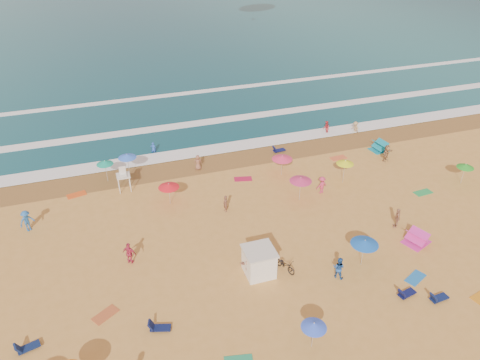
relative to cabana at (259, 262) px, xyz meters
name	(u,v)px	position (x,y,z in m)	size (l,w,h in m)	color
ground	(239,237)	(-0.07, 4.33, -1.00)	(220.00, 220.00, 0.00)	gold
ocean	(124,15)	(-0.07, 88.33, -1.00)	(220.00, 140.00, 0.18)	#0C4756
wet_sand	(201,164)	(-0.07, 16.83, -0.99)	(220.00, 220.00, 0.00)	olive
surf_foam	(183,128)	(-0.07, 25.65, -0.90)	(200.00, 18.70, 0.05)	white
cabana	(259,262)	(0.00, 0.00, 0.00)	(2.00, 2.00, 2.00)	white
cabana_roof	(259,251)	(0.00, 0.00, 1.06)	(2.20, 2.20, 0.12)	silver
bicycle	(285,265)	(1.90, -0.30, -0.50)	(0.67, 1.91, 1.00)	black
lifeguard_stand	(124,180)	(-7.96, 14.31, 0.05)	(1.20, 1.20, 2.10)	white
beach_umbrellas	(176,222)	(-4.89, 5.23, 1.04)	(51.21, 25.56, 0.69)	green
loungers	(349,229)	(8.69, 2.33, -0.83)	(49.41, 23.81, 0.34)	#0F1E4D
towels	(241,250)	(-0.42, 2.75, -0.98)	(42.77, 23.06, 0.03)	red
popup_tents	(396,183)	(15.94, 6.62, -0.40)	(8.19, 16.50, 1.20)	#E332A5
beachgoers	(238,208)	(0.73, 7.09, -0.18)	(47.33, 28.56, 2.14)	#E39F77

